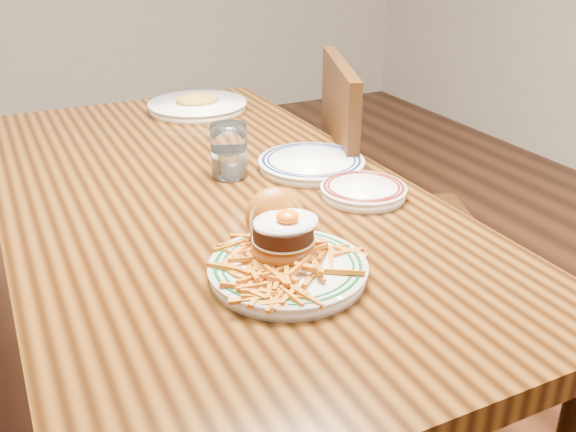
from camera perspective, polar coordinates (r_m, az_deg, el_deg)
name	(u,v)px	position (r m, az deg, el deg)	size (l,w,h in m)	color
table	(209,225)	(1.45, -7.06, -0.78)	(0.85, 1.60, 0.75)	black
chair_right	(379,216)	(1.86, 8.10, -0.03)	(0.57, 0.57, 0.95)	#391E0B
main_plate	(286,255)	(1.06, -0.21, -3.48)	(0.26, 0.28, 0.13)	white
side_plate	(363,190)	(1.37, 6.72, 2.31)	(0.18, 0.18, 0.03)	white
rear_plate	(311,163)	(1.51, 2.10, 4.73)	(0.25, 0.25, 0.03)	white
water_glass	(229,154)	(1.46, -5.25, 5.50)	(0.08, 0.08, 0.12)	white
far_plate	(198,105)	(2.00, -8.04, 9.73)	(0.30, 0.30, 0.05)	white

